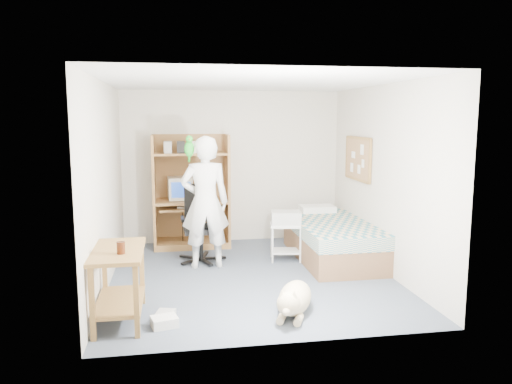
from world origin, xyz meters
The scene contains 21 objects.
floor centered at (0.00, 0.00, 0.00)m, with size 4.00×4.00×0.00m, color #4B5566.
wall_back centered at (0.00, 2.00, 1.25)m, with size 3.60×0.02×2.50m, color beige.
wall_right centered at (1.80, 0.00, 1.25)m, with size 0.02×4.00×2.50m, color beige.
wall_left centered at (-1.80, 0.00, 1.25)m, with size 0.02×4.00×2.50m, color beige.
ceiling centered at (0.00, 0.00, 2.50)m, with size 3.60×4.00×0.02m, color white.
computer_hutch centered at (-0.70, 1.74, 0.82)m, with size 1.20×0.63×1.80m.
bed centered at (1.30, 0.62, 0.29)m, with size 1.02×2.02×0.66m.
side_desk centered at (-1.55, -1.20, 0.49)m, with size 0.50×1.00×0.75m.
corkboard centered at (1.77, 0.90, 1.45)m, with size 0.04×0.94×0.66m.
office_chair centered at (-0.61, 0.84, 0.39)m, with size 0.62×0.62×1.10m.
person centered at (-0.56, 0.53, 0.91)m, with size 0.66×0.44×1.82m, color white.
parrot centered at (-0.76, 0.55, 1.67)m, with size 0.13×0.23×0.37m.
dog centered at (0.25, -1.33, 0.17)m, with size 0.59×0.98×0.39m.
printer_cart centered at (0.62, 0.66, 0.36)m, with size 0.50×0.43×0.54m.
printer centered at (0.62, 0.66, 0.63)m, with size 0.42×0.32×0.18m, color #ADACA8.
crt_monitor centered at (-0.88, 1.75, 0.95)m, with size 0.40×0.42×0.35m.
keyboard centered at (-0.70, 1.58, 0.67)m, with size 0.45×0.16×0.03m, color beige.
pencil_cup centered at (-0.39, 1.65, 0.82)m, with size 0.08×0.08×0.12m, color gold.
drink_glass centered at (-1.50, -1.38, 0.81)m, with size 0.08×0.08×0.12m, color #3B1809.
floor_box_a centered at (-1.10, -1.43, 0.05)m, with size 0.25×0.20×0.10m, color silver.
floor_box_b centered at (-1.10, -1.25, 0.04)m, with size 0.18×0.22×0.08m, color #B3B3AE.
Camera 1 is at (-0.99, -6.24, 2.06)m, focal length 35.00 mm.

